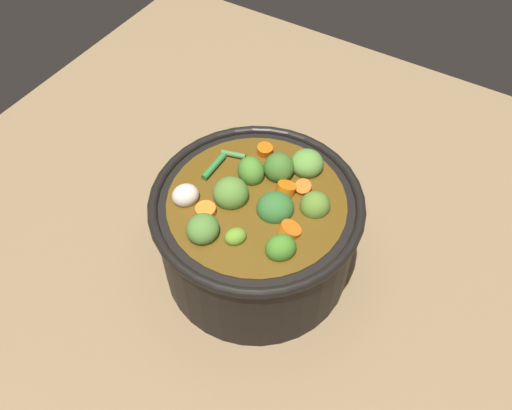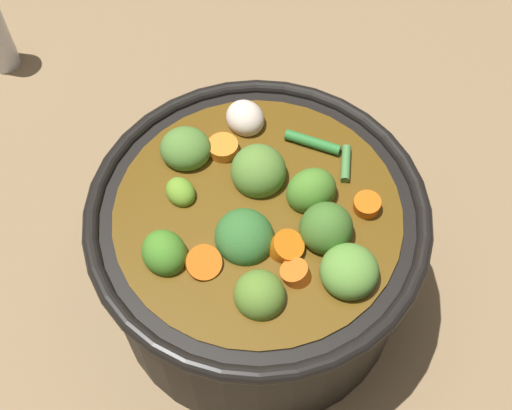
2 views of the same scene
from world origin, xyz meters
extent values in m
plane|color=#8C704C|center=(0.00, 0.00, 0.00)|extent=(1.10, 1.10, 0.00)
cylinder|color=black|center=(0.00, 0.00, 0.07)|extent=(0.25, 0.25, 0.13)
torus|color=black|center=(0.00, 0.00, 0.13)|extent=(0.27, 0.27, 0.01)
cylinder|color=brown|center=(0.00, 0.00, 0.07)|extent=(0.22, 0.22, 0.13)
ellipsoid|color=#4F872C|center=(-0.03, -0.03, 0.14)|extent=(0.05, 0.05, 0.04)
ellipsoid|color=olive|center=(-0.03, 0.06, 0.14)|extent=(0.05, 0.05, 0.04)
ellipsoid|color=#5C8936|center=(0.01, -0.03, 0.14)|extent=(0.06, 0.06, 0.04)
ellipsoid|color=#61983C|center=(-0.08, 0.03, 0.14)|extent=(0.06, 0.06, 0.03)
ellipsoid|color=#367131|center=(0.00, 0.03, 0.14)|extent=(0.06, 0.06, 0.04)
ellipsoid|color=#568536|center=(0.07, -0.03, 0.14)|extent=(0.05, 0.05, 0.03)
ellipsoid|color=olive|center=(0.06, 0.01, 0.14)|extent=(0.03, 0.03, 0.02)
ellipsoid|color=#43722A|center=(-0.05, 0.00, 0.15)|extent=(0.05, 0.06, 0.04)
ellipsoid|color=#478727|center=(0.05, 0.06, 0.14)|extent=(0.05, 0.05, 0.03)
cylinder|color=orange|center=(0.02, 0.06, 0.14)|extent=(0.04, 0.04, 0.02)
cylinder|color=orange|center=(-0.05, 0.04, 0.14)|extent=(0.02, 0.02, 0.02)
cylinder|color=orange|center=(0.05, -0.04, 0.14)|extent=(0.03, 0.03, 0.01)
cylinder|color=orange|center=(-0.03, 0.02, 0.14)|extent=(0.03, 0.03, 0.02)
cylinder|color=#E45E0E|center=(-0.08, -0.03, 0.14)|extent=(0.02, 0.02, 0.02)
ellipsoid|color=beige|center=(0.04, -0.08, 0.14)|extent=(0.04, 0.04, 0.03)
cylinder|color=#498342|center=(-0.05, -0.06, 0.14)|extent=(0.02, 0.03, 0.01)
cylinder|color=#317F37|center=(-0.02, -0.07, 0.14)|extent=(0.05, 0.01, 0.01)
camera|label=1|loc=(0.35, 0.21, 0.64)|focal=37.54mm
camera|label=2|loc=(-0.10, 0.25, 0.57)|focal=46.99mm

